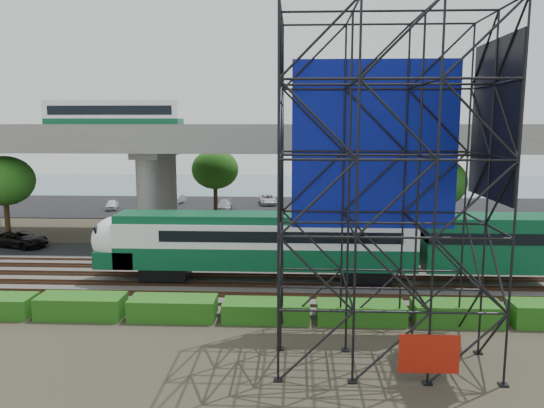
{
  "coord_description": "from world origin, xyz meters",
  "views": [
    {
      "loc": [
        2.56,
        -31.21,
        10.36
      ],
      "look_at": [
        0.83,
        6.0,
        4.69
      ],
      "focal_mm": 35.0,
      "sensor_mm": 36.0,
      "label": 1
    }
  ],
  "objects": [
    {
      "name": "suv",
      "position": [
        -20.57,
        11.24,
        0.76
      ],
      "size": [
        5.33,
        3.63,
        1.35
      ],
      "primitive_type": "imported",
      "rotation": [
        0.0,
        0.0,
        1.26
      ],
      "color": "black",
      "rests_on": "service_road"
    },
    {
      "name": "trees",
      "position": [
        -4.67,
        16.17,
        5.57
      ],
      "size": [
        40.94,
        16.94,
        7.69
      ],
      "color": "#382314",
      "rests_on": "ground"
    },
    {
      "name": "rail_tracks",
      "position": [
        0.0,
        2.0,
        0.28
      ],
      "size": [
        90.0,
        9.52,
        0.16
      ],
      "color": "#472D1E",
      "rests_on": "ballast_bed"
    },
    {
      "name": "overpass",
      "position": [
        -1.01,
        16.0,
        8.21
      ],
      "size": [
        80.0,
        12.0,
        12.4
      ],
      "color": "#9E9B93",
      "rests_on": "ground"
    },
    {
      "name": "harbor_water",
      "position": [
        0.0,
        56.0,
        0.01
      ],
      "size": [
        140.0,
        40.0,
        0.03
      ],
      "primitive_type": "cube",
      "color": "#42606D",
      "rests_on": "ground"
    },
    {
      "name": "hedge_strip",
      "position": [
        1.01,
        -4.3,
        0.56
      ],
      "size": [
        34.6,
        1.8,
        1.2
      ],
      "color": "#1B5814",
      "rests_on": "ground"
    },
    {
      "name": "parked_cars",
      "position": [
        2.16,
        33.61,
        0.69
      ],
      "size": [
        40.42,
        9.66,
        1.3
      ],
      "color": "white",
      "rests_on": "parking_lot"
    },
    {
      "name": "ballast_bed",
      "position": [
        0.0,
        2.0,
        0.1
      ],
      "size": [
        90.0,
        12.0,
        0.2
      ],
      "primitive_type": "cube",
      "color": "slate",
      "rests_on": "ground"
    },
    {
      "name": "service_road",
      "position": [
        0.0,
        10.5,
        0.04
      ],
      "size": [
        90.0,
        5.0,
        0.08
      ],
      "primitive_type": "cube",
      "color": "black",
      "rests_on": "ground"
    },
    {
      "name": "commuter_train",
      "position": [
        2.68,
        2.0,
        2.88
      ],
      "size": [
        29.3,
        3.06,
        4.3
      ],
      "color": "black",
      "rests_on": "rail_tracks"
    },
    {
      "name": "ground",
      "position": [
        0.0,
        0.0,
        0.0
      ],
      "size": [
        140.0,
        140.0,
        0.0
      ],
      "primitive_type": "plane",
      "color": "#474233",
      "rests_on": "ground"
    },
    {
      "name": "scaffold_tower",
      "position": [
        6.38,
        -7.98,
        7.47
      ],
      "size": [
        9.36,
        6.36,
        15.0
      ],
      "color": "black",
      "rests_on": "ground"
    },
    {
      "name": "parking_lot",
      "position": [
        0.0,
        34.0,
        0.04
      ],
      "size": [
        90.0,
        18.0,
        0.08
      ],
      "primitive_type": "cube",
      "color": "black",
      "rests_on": "ground"
    }
  ]
}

